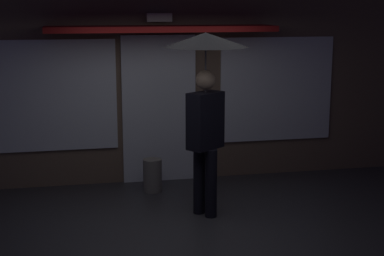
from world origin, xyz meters
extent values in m
plane|color=#2D2D33|center=(0.00, 0.00, 0.00)|extent=(18.00, 18.00, 0.00)
cube|color=brown|center=(0.00, 2.35, 2.04)|extent=(10.57, 0.30, 4.08)
cube|color=white|center=(0.00, 2.18, 1.10)|extent=(1.10, 0.04, 2.20)
cube|color=white|center=(-1.52, 2.18, 1.35)|extent=(1.79, 0.04, 1.60)
cube|color=white|center=(1.84, 2.18, 1.35)|extent=(1.79, 0.04, 1.60)
cube|color=white|center=(0.00, 2.10, 2.45)|extent=(0.36, 0.16, 0.12)
cube|color=maroon|center=(0.00, 1.85, 2.30)|extent=(3.20, 0.70, 0.08)
cylinder|color=black|center=(0.39, 0.49, 0.44)|extent=(0.15, 0.15, 0.87)
cylinder|color=black|center=(0.28, 0.66, 0.44)|extent=(0.15, 0.15, 0.87)
cube|color=black|center=(0.34, 0.58, 1.22)|extent=(0.51, 0.46, 0.71)
cube|color=silver|center=(0.26, 0.47, 1.22)|extent=(0.13, 0.10, 0.56)
cube|color=#721966|center=(0.26, 0.47, 1.20)|extent=(0.05, 0.05, 0.45)
sphere|color=tan|center=(0.34, 0.58, 1.73)|extent=(0.24, 0.24, 0.24)
cylinder|color=slate|center=(0.34, 0.58, 1.78)|extent=(0.02, 0.02, 1.04)
cone|color=black|center=(0.34, 0.58, 2.21)|extent=(1.03, 1.03, 0.17)
cylinder|color=slate|center=(-0.18, 1.66, 0.24)|extent=(0.27, 0.27, 0.48)
camera|label=1|loc=(-1.25, -6.27, 2.60)|focal=54.33mm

